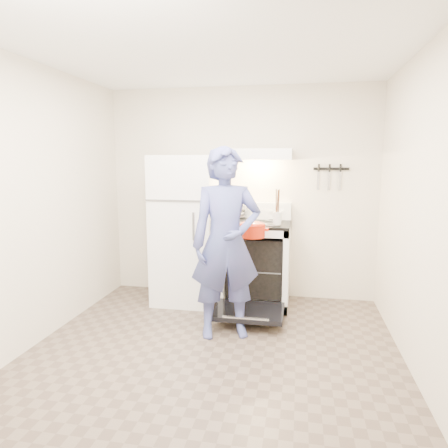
{
  "coord_description": "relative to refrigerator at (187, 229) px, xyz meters",
  "views": [
    {
      "loc": [
        0.71,
        -2.96,
        1.64
      ],
      "look_at": [
        -0.05,
        1.0,
        1.0
      ],
      "focal_mm": 32.0,
      "sensor_mm": 36.0,
      "label": 1
    }
  ],
  "objects": [
    {
      "name": "oven_door",
      "position": [
        0.81,
        -0.57,
        -0.72
      ],
      "size": [
        0.7,
        0.54,
        0.04
      ],
      "primitive_type": "cube",
      "color": "black",
      "rests_on": "floor"
    },
    {
      "name": "pizza_stone",
      "position": [
        0.76,
        0.06,
        -0.4
      ],
      "size": [
        0.36,
        0.36,
        0.02
      ],
      "primitive_type": "cylinder",
      "color": "#7F684A",
      "rests_on": "oven_rack"
    },
    {
      "name": "person",
      "position": [
        0.63,
        -0.87,
        0.04
      ],
      "size": [
        0.75,
        0.61,
        1.77
      ],
      "primitive_type": "imported",
      "rotation": [
        0.0,
        0.0,
        0.33
      ],
      "color": "#36487D",
      "rests_on": "floor"
    },
    {
      "name": "refrigerator",
      "position": [
        0.0,
        0.0,
        0.0
      ],
      "size": [
        0.7,
        0.7,
        1.7
      ],
      "primitive_type": "cube",
      "color": "white",
      "rests_on": "floor"
    },
    {
      "name": "back_wall",
      "position": [
        0.58,
        0.35,
        0.4
      ],
      "size": [
        3.2,
        0.02,
        2.5
      ],
      "primitive_type": "cube",
      "color": "beige",
      "rests_on": "ground"
    },
    {
      "name": "stove_body",
      "position": [
        0.81,
        0.02,
        -0.39
      ],
      "size": [
        0.76,
        0.65,
        0.92
      ],
      "primitive_type": "cube",
      "color": "white",
      "rests_on": "floor"
    },
    {
      "name": "range_hood",
      "position": [
        0.81,
        0.1,
        0.86
      ],
      "size": [
        0.76,
        0.5,
        0.12
      ],
      "primitive_type": "cube",
      "color": "white",
      "rests_on": "back_wall"
    },
    {
      "name": "backsplash",
      "position": [
        0.81,
        0.31,
        0.2
      ],
      "size": [
        0.76,
        0.07,
        0.2
      ],
      "primitive_type": "cube",
      "color": "white",
      "rests_on": "cooktop"
    },
    {
      "name": "dutch_oven",
      "position": [
        0.83,
        -0.52,
        0.1
      ],
      "size": [
        0.33,
        0.26,
        0.22
      ],
      "primitive_type": null,
      "color": "red",
      "rests_on": "person"
    },
    {
      "name": "tea_kettle",
      "position": [
        0.59,
        0.24,
        0.24
      ],
      "size": [
        0.23,
        0.19,
        0.28
      ],
      "primitive_type": null,
      "color": "#BABABF",
      "rests_on": "cooktop"
    },
    {
      "name": "floor",
      "position": [
        0.58,
        -1.45,
        -0.85
      ],
      "size": [
        3.6,
        3.6,
        0.0
      ],
      "primitive_type": "plane",
      "color": "brown",
      "rests_on": "ground"
    },
    {
      "name": "knife_strip",
      "position": [
        1.63,
        0.33,
        0.7
      ],
      "size": [
        0.4,
        0.02,
        0.03
      ],
      "primitive_type": "cube",
      "color": "black",
      "rests_on": "back_wall"
    },
    {
      "name": "oven_rack",
      "position": [
        0.81,
        0.02,
        -0.41
      ],
      "size": [
        0.6,
        0.52,
        0.01
      ],
      "primitive_type": "cube",
      "color": "slate",
      "rests_on": "stove_body"
    },
    {
      "name": "utensil_jar",
      "position": [
        1.06,
        -0.24,
        0.2
      ],
      "size": [
        0.1,
        0.1,
        0.13
      ],
      "primitive_type": "cylinder",
      "rotation": [
        0.0,
        0.0,
        0.17
      ],
      "color": "silver",
      "rests_on": "cooktop"
    },
    {
      "name": "cooktop",
      "position": [
        0.81,
        0.02,
        0.09
      ],
      "size": [
        0.76,
        0.65,
        0.03
      ],
      "primitive_type": "cube",
      "color": "black",
      "rests_on": "stove_body"
    }
  ]
}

